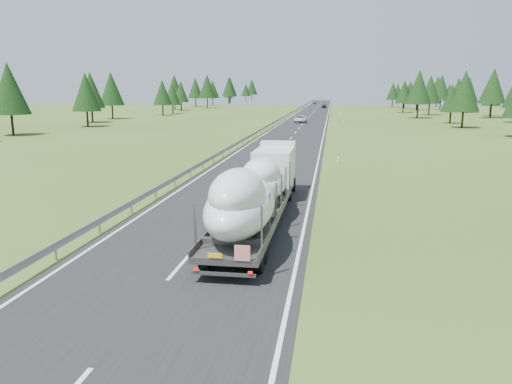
# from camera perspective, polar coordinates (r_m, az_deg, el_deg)

# --- Properties ---
(ground) EXTENTS (400.00, 400.00, 0.00)m
(ground) POSITION_cam_1_polar(r_m,az_deg,el_deg) (20.35, -8.74, -8.45)
(ground) COLOR #3B541C
(ground) RESTS_ON ground
(road_surface) EXTENTS (10.00, 400.00, 0.02)m
(road_surface) POSITION_cam_1_polar(r_m,az_deg,el_deg) (118.55, 5.86, 8.28)
(road_surface) COLOR black
(road_surface) RESTS_ON ground
(guardrail) EXTENTS (0.10, 400.00, 0.76)m
(guardrail) POSITION_cam_1_polar(r_m,az_deg,el_deg) (118.84, 3.28, 8.61)
(guardrail) COLOR slate
(guardrail) RESTS_ON ground
(marker_posts) EXTENTS (0.13, 350.08, 1.00)m
(marker_posts) POSITION_cam_1_polar(r_m,az_deg,el_deg) (173.32, 8.97, 9.44)
(marker_posts) COLOR silver
(marker_posts) RESTS_ON ground
(highway_sign) EXTENTS (0.08, 0.90, 2.60)m
(highway_sign) POSITION_cam_1_polar(r_m,az_deg,el_deg) (98.35, 9.52, 8.54)
(highway_sign) COLOR slate
(highway_sign) RESTS_ON ground
(tree_line_right) EXTENTS (28.64, 311.37, 12.54)m
(tree_line_right) POSITION_cam_1_polar(r_m,az_deg,el_deg) (125.76, 24.69, 10.64)
(tree_line_right) COLOR black
(tree_line_right) RESTS_ON ground
(tree_line_left) EXTENTS (15.24, 311.81, 12.61)m
(tree_line_left) POSITION_cam_1_polar(r_m,az_deg,el_deg) (164.66, -9.27, 11.63)
(tree_line_left) COLOR black
(tree_line_left) RESTS_ON ground
(boat_truck) EXTENTS (2.80, 18.41, 3.84)m
(boat_truck) POSITION_cam_1_polar(r_m,az_deg,el_deg) (25.41, 0.16, 0.55)
(boat_truck) COLOR silver
(boat_truck) RESTS_ON ground
(distant_van) EXTENTS (2.52, 5.43, 1.51)m
(distant_van) POSITION_cam_1_polar(r_m,az_deg,el_deg) (106.44, 5.10, 8.31)
(distant_van) COLOR silver
(distant_van) RESTS_ON ground
(distant_car_dark) EXTENTS (1.70, 4.10, 1.39)m
(distant_car_dark) POSITION_cam_1_polar(r_m,az_deg,el_deg) (189.45, 7.79, 9.70)
(distant_car_dark) COLOR black
(distant_car_dark) RESTS_ON ground
(distant_car_blue) EXTENTS (1.81, 4.40, 1.42)m
(distant_car_blue) POSITION_cam_1_polar(r_m,az_deg,el_deg) (243.58, 6.70, 10.15)
(distant_car_blue) COLOR #182344
(distant_car_blue) RESTS_ON ground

